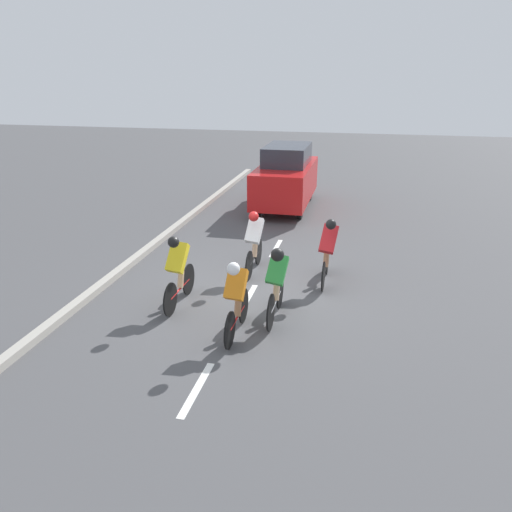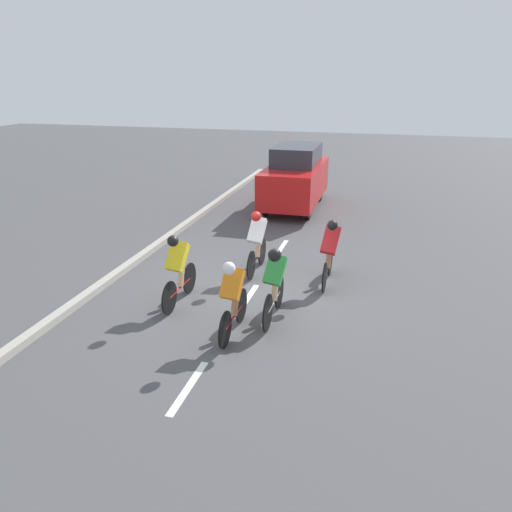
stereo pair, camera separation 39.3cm
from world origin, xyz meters
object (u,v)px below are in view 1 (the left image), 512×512
Objects in this scene: cyclist_white at (254,240)px; support_car at (286,177)px; cyclist_yellow at (178,268)px; cyclist_orange at (236,296)px; cyclist_red at (328,248)px; cyclist_green at (277,281)px.

support_car reaches higher than cyclist_white.
support_car reaches higher than cyclist_yellow.
support_car is (-0.78, -8.07, 0.25)m from cyclist_yellow.
support_car is (0.28, -6.05, 0.24)m from cyclist_white.
cyclist_orange is at bearing 94.04° from support_car.
cyclist_orange is (-1.42, 0.94, -0.02)m from cyclist_yellow.
cyclist_white is 1.70m from cyclist_red.
cyclist_orange is 0.39× the size of support_car.
cyclist_green is at bearing 68.76° from cyclist_red.
cyclist_yellow is 1.02× the size of cyclist_white.
cyclist_green is (-0.92, 2.21, -0.00)m from cyclist_white.
cyclist_white is 0.40× the size of support_car.
support_car is at bearing -95.53° from cyclist_yellow.
cyclist_orange is at bearing 52.92° from cyclist_green.
cyclist_red is at bearing -111.24° from cyclist_green.
cyclist_yellow reaches higher than cyclist_orange.
cyclist_green is (0.76, 1.95, -0.01)m from cyclist_red.
cyclist_red reaches higher than cyclist_yellow.
cyclist_yellow is 1.99m from cyclist_green.
cyclist_yellow is 1.02× the size of cyclist_green.
cyclist_yellow is 1.04× the size of cyclist_orange.
cyclist_white is at bearing -67.32° from cyclist_green.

